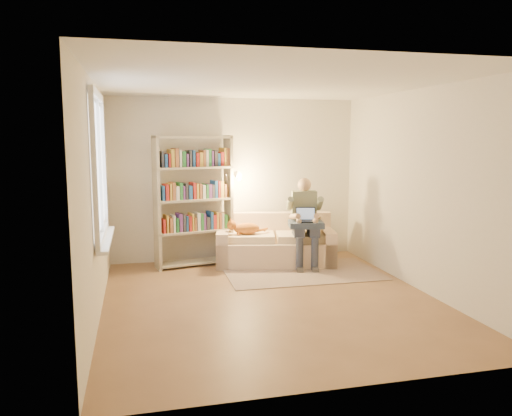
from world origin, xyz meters
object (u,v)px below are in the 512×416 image
object	(u,v)px
laptop	(304,218)
person	(305,217)
bookshelf	(194,194)
sofa	(275,246)
cat	(247,228)

from	to	relation	value
laptop	person	bearing A→B (deg)	79.89
person	bookshelf	bearing A→B (deg)	178.56
person	bookshelf	world-z (taller)	bookshelf
sofa	bookshelf	world-z (taller)	bookshelf
person	laptop	bearing A→B (deg)	-100.11
cat	person	bearing A→B (deg)	-1.77
sofa	person	distance (m)	0.67
person	bookshelf	distance (m)	1.74
person	cat	xyz separation A→B (m)	(-0.87, 0.21, -0.17)
person	laptop	xyz separation A→B (m)	(-0.05, -0.12, 0.01)
sofa	laptop	size ratio (longest dim) A/B	5.66
person	sofa	bearing A→B (deg)	162.25
bookshelf	sofa	bearing A→B (deg)	-19.39
sofa	laptop	xyz separation A→B (m)	(0.36, -0.35, 0.49)
sofa	person	world-z (taller)	person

